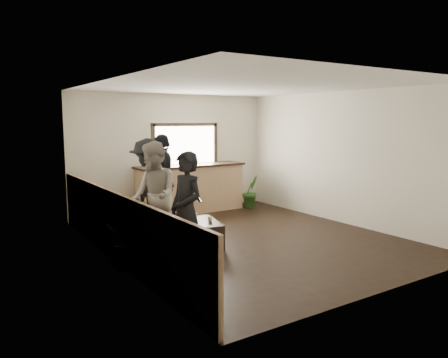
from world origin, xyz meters
TOP-DOWN VIEW (x-y plane):
  - ground at (0.00, 0.00)m, footprint 5.00×6.00m
  - room_shell at (-0.74, 0.00)m, footprint 5.01×6.01m
  - bar_counter at (0.30, 2.70)m, footprint 2.70×0.68m
  - sofa at (-2.15, 0.46)m, footprint 1.01×1.99m
  - coffee_table at (-0.87, 0.15)m, footprint 0.75×1.06m
  - cup_a at (-0.93, 0.36)m, footprint 0.17×0.17m
  - cup_b at (-0.78, 0.03)m, footprint 0.10×0.10m
  - potted_plant at (1.83, 2.35)m, footprint 0.56×0.51m
  - person_a at (-1.70, -0.81)m, footprint 0.51×0.68m
  - person_b at (-1.70, 0.33)m, footprint 0.76×0.95m
  - person_c at (-1.48, 1.03)m, footprint 0.96×1.33m
  - person_d at (-0.96, 1.55)m, footprint 0.99×1.21m

SIDE VIEW (x-z plane):
  - ground at x=0.00m, z-range -0.01..0.01m
  - coffee_table at x=-0.87m, z-range 0.00..0.43m
  - sofa at x=-2.15m, z-range 0.00..0.56m
  - potted_plant at x=1.83m, z-range 0.00..0.83m
  - cup_b at x=-0.78m, z-range 0.43..0.51m
  - cup_a at x=-0.93m, z-range 0.43..0.53m
  - bar_counter at x=0.30m, z-range -0.42..1.71m
  - person_a at x=-1.70m, z-range 0.00..1.75m
  - person_b at x=-1.70m, z-range 0.00..1.85m
  - person_c at x=-1.48m, z-range 0.00..1.87m
  - person_d at x=-0.96m, z-range 0.00..1.92m
  - room_shell at x=-0.74m, z-range 0.07..2.87m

